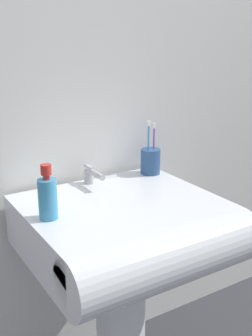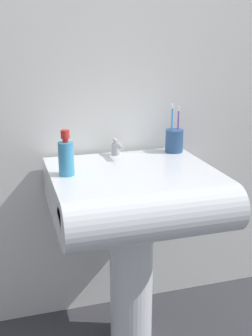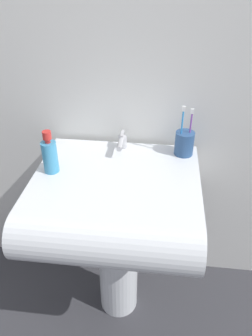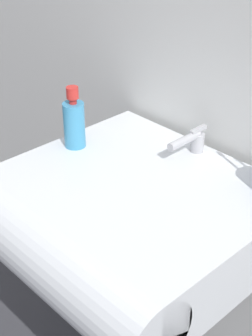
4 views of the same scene
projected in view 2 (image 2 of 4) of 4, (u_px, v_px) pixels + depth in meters
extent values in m
cube|color=silver|center=(111.00, 54.00, 1.77)|extent=(5.00, 0.05, 2.40)
cylinder|color=white|center=(131.00, 277.00, 1.77)|extent=(0.18, 0.18, 0.61)
cube|color=white|center=(132.00, 190.00, 1.65)|extent=(0.63, 0.52, 0.17)
cylinder|color=white|center=(154.00, 216.00, 1.41)|extent=(0.63, 0.17, 0.17)
cylinder|color=#B7B7BC|center=(116.00, 149.00, 1.81)|extent=(0.04, 0.04, 0.05)
cylinder|color=#B7B7BC|center=(119.00, 146.00, 1.75)|extent=(0.02, 0.11, 0.02)
cube|color=#B7B7BC|center=(116.00, 140.00, 1.80)|extent=(0.01, 0.06, 0.01)
cylinder|color=#2D5184|center=(174.00, 141.00, 1.85)|extent=(0.08, 0.08, 0.10)
cylinder|color=#338CD8|center=(172.00, 129.00, 1.82)|extent=(0.01, 0.01, 0.18)
cube|color=white|center=(173.00, 106.00, 1.79)|extent=(0.01, 0.01, 0.02)
cylinder|color=purple|center=(178.00, 130.00, 1.84)|extent=(0.01, 0.01, 0.17)
cube|color=white|center=(179.00, 109.00, 1.82)|extent=(0.01, 0.01, 0.02)
cylinder|color=#3F99CC|center=(66.00, 159.00, 1.54)|extent=(0.06, 0.06, 0.12)
cylinder|color=red|center=(65.00, 140.00, 1.52)|extent=(0.02, 0.02, 0.01)
cylinder|color=red|center=(65.00, 134.00, 1.51)|extent=(0.03, 0.03, 0.03)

